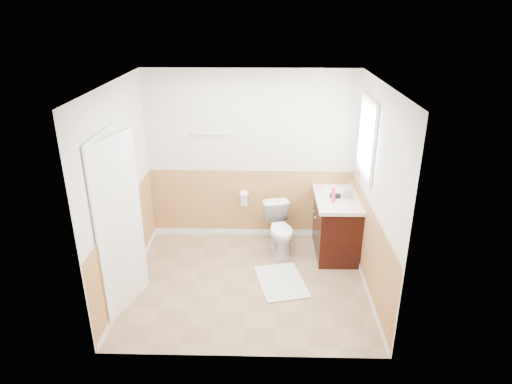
{
  "coord_description": "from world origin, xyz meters",
  "views": [
    {
      "loc": [
        0.23,
        -4.83,
        3.29
      ],
      "look_at": [
        0.1,
        0.25,
        1.15
      ],
      "focal_mm": 31.47,
      "sensor_mm": 36.0,
      "label": 1
    }
  ],
  "objects_px": {
    "toilet": "(280,229)",
    "bath_mat": "(281,282)",
    "soap_dispenser": "(348,191)",
    "lotion_bottle": "(333,195)",
    "vanity_cabinet": "(335,224)"
  },
  "relations": [
    {
      "from": "vanity_cabinet",
      "to": "soap_dispenser",
      "type": "bearing_deg",
      "value": -40.51
    },
    {
      "from": "toilet",
      "to": "bath_mat",
      "type": "xyz_separation_m",
      "value": [
        0.0,
        -0.82,
        -0.33
      ]
    },
    {
      "from": "toilet",
      "to": "vanity_cabinet",
      "type": "relative_size",
      "value": 0.62
    },
    {
      "from": "vanity_cabinet",
      "to": "soap_dispenser",
      "type": "xyz_separation_m",
      "value": [
        0.12,
        -0.1,
        0.55
      ]
    },
    {
      "from": "vanity_cabinet",
      "to": "lotion_bottle",
      "type": "height_order",
      "value": "lotion_bottle"
    },
    {
      "from": "toilet",
      "to": "bath_mat",
      "type": "relative_size",
      "value": 0.85
    },
    {
      "from": "bath_mat",
      "to": "soap_dispenser",
      "type": "bearing_deg",
      "value": 40.38
    },
    {
      "from": "toilet",
      "to": "bath_mat",
      "type": "bearing_deg",
      "value": -103.17
    },
    {
      "from": "bath_mat",
      "to": "soap_dispenser",
      "type": "xyz_separation_m",
      "value": [
        0.9,
        0.77,
        0.94
      ]
    },
    {
      "from": "toilet",
      "to": "lotion_bottle",
      "type": "distance_m",
      "value": 0.95
    },
    {
      "from": "bath_mat",
      "to": "toilet",
      "type": "bearing_deg",
      "value": 90.0
    },
    {
      "from": "toilet",
      "to": "lotion_bottle",
      "type": "bearing_deg",
      "value": -29.52
    },
    {
      "from": "bath_mat",
      "to": "soap_dispenser",
      "type": "height_order",
      "value": "soap_dispenser"
    },
    {
      "from": "toilet",
      "to": "vanity_cabinet",
      "type": "height_order",
      "value": "vanity_cabinet"
    },
    {
      "from": "toilet",
      "to": "soap_dispenser",
      "type": "relative_size",
      "value": 3.31
    }
  ]
}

